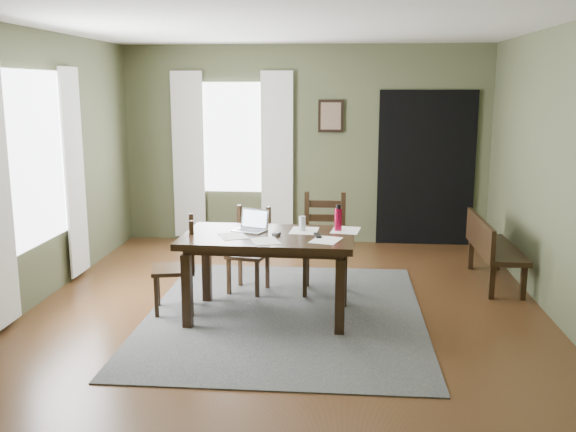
# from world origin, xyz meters

# --- Properties ---
(ground) EXTENTS (5.00, 6.00, 0.01)m
(ground) POSITION_xyz_m (0.00, 0.00, -0.01)
(ground) COLOR #492C16
(room_shell) EXTENTS (5.02, 6.02, 2.71)m
(room_shell) POSITION_xyz_m (0.00, 0.00, 1.80)
(room_shell) COLOR #4B5135
(room_shell) RESTS_ON ground
(rug) EXTENTS (2.60, 3.20, 0.01)m
(rug) POSITION_xyz_m (0.00, 0.00, 0.01)
(rug) COLOR #3E3E3E
(rug) RESTS_ON ground
(dining_table) EXTENTS (1.60, 0.99, 0.79)m
(dining_table) POSITION_xyz_m (-0.15, -0.08, 0.70)
(dining_table) COLOR black
(dining_table) RESTS_ON rug
(chair_end) EXTENTS (0.48, 0.48, 0.92)m
(chair_end) POSITION_xyz_m (-1.03, 0.00, 0.45)
(chair_end) COLOR black
(chair_end) RESTS_ON rug
(chair_back_left) EXTENTS (0.46, 0.47, 0.89)m
(chair_back_left) POSITION_xyz_m (-0.44, 0.69, 0.44)
(chair_back_left) COLOR black
(chair_back_left) RESTS_ON rug
(chair_back_right) EXTENTS (0.46, 0.46, 1.03)m
(chair_back_right) POSITION_xyz_m (0.34, 0.74, 0.51)
(chair_back_right) COLOR black
(chair_back_right) RESTS_ON rug
(bench) EXTENTS (0.42, 1.30, 0.73)m
(bench) POSITION_xyz_m (2.15, 1.19, 0.44)
(bench) COLOR black
(bench) RESTS_ON ground
(laptop) EXTENTS (0.36, 0.32, 0.20)m
(laptop) POSITION_xyz_m (-0.32, 0.08, 0.85)
(laptop) COLOR #B7B7BC
(laptop) RESTS_ON dining_table
(computer_mouse) EXTENTS (0.08, 0.10, 0.03)m
(computer_mouse) POSITION_xyz_m (-0.07, -0.12, 0.81)
(computer_mouse) COLOR #3F3F42
(computer_mouse) RESTS_ON dining_table
(tv_remote) EXTENTS (0.08, 0.18, 0.02)m
(tv_remote) POSITION_xyz_m (0.31, -0.12, 0.81)
(tv_remote) COLOR black
(tv_remote) RESTS_ON dining_table
(drinking_glass) EXTENTS (0.08, 0.08, 0.14)m
(drinking_glass) POSITION_xyz_m (0.15, 0.11, 0.87)
(drinking_glass) COLOR silver
(drinking_glass) RESTS_ON dining_table
(water_bottle) EXTENTS (0.09, 0.09, 0.25)m
(water_bottle) POSITION_xyz_m (0.49, 0.14, 0.91)
(water_bottle) COLOR #A30C30
(water_bottle) RESTS_ON dining_table
(paper_a) EXTENTS (0.33, 0.37, 0.00)m
(paper_a) POSITION_xyz_m (-0.46, -0.17, 0.80)
(paper_a) COLOR white
(paper_a) RESTS_ON dining_table
(paper_b) EXTENTS (0.31, 0.36, 0.00)m
(paper_b) POSITION_xyz_m (0.39, -0.26, 0.80)
(paper_b) COLOR white
(paper_b) RESTS_ON dining_table
(paper_c) EXTENTS (0.27, 0.35, 0.00)m
(paper_c) POSITION_xyz_m (0.17, 0.10, 0.80)
(paper_c) COLOR white
(paper_c) RESTS_ON dining_table
(paper_d) EXTENTS (0.30, 0.36, 0.00)m
(paper_d) POSITION_xyz_m (0.56, 0.16, 0.80)
(paper_d) COLOR white
(paper_d) RESTS_ON dining_table
(paper_e) EXTENTS (0.31, 0.35, 0.00)m
(paper_e) POSITION_xyz_m (-0.15, -0.34, 0.80)
(paper_e) COLOR white
(paper_e) RESTS_ON dining_table
(window_left) EXTENTS (0.01, 1.30, 1.70)m
(window_left) POSITION_xyz_m (-2.47, 0.20, 1.45)
(window_left) COLOR white
(window_left) RESTS_ON ground
(window_back) EXTENTS (1.00, 0.01, 1.50)m
(window_back) POSITION_xyz_m (-1.00, 2.97, 1.45)
(window_back) COLOR white
(window_back) RESTS_ON ground
(curtain_left_far) EXTENTS (0.03, 0.48, 2.30)m
(curtain_left_far) POSITION_xyz_m (-2.44, 1.02, 1.20)
(curtain_left_far) COLOR silver
(curtain_left_far) RESTS_ON ground
(curtain_back_left) EXTENTS (0.44, 0.03, 2.30)m
(curtain_back_left) POSITION_xyz_m (-1.62, 2.94, 1.20)
(curtain_back_left) COLOR silver
(curtain_back_left) RESTS_ON ground
(curtain_back_right) EXTENTS (0.44, 0.03, 2.30)m
(curtain_back_right) POSITION_xyz_m (-0.38, 2.94, 1.20)
(curtain_back_right) COLOR silver
(curtain_back_right) RESTS_ON ground
(framed_picture) EXTENTS (0.34, 0.03, 0.44)m
(framed_picture) POSITION_xyz_m (0.35, 2.97, 1.75)
(framed_picture) COLOR black
(framed_picture) RESTS_ON ground
(doorway_back) EXTENTS (1.30, 0.03, 2.10)m
(doorway_back) POSITION_xyz_m (1.65, 2.97, 1.05)
(doorway_back) COLOR black
(doorway_back) RESTS_ON ground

